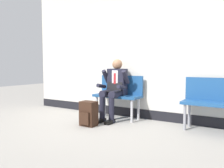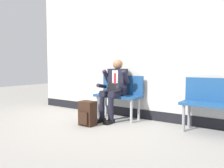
% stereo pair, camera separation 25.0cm
% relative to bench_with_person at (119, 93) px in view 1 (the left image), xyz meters
% --- Properties ---
extents(ground_plane, '(18.00, 18.00, 0.00)m').
position_rel_bench_with_person_xyz_m(ground_plane, '(-0.01, -0.35, -0.54)').
color(ground_plane, '#9E9991').
extents(station_wall, '(5.15, 0.14, 3.11)m').
position_rel_bench_with_person_xyz_m(station_wall, '(-0.01, 0.28, 1.00)').
color(station_wall, beige).
rests_on(station_wall, ground).
extents(bench_with_person, '(1.01, 0.42, 0.91)m').
position_rel_bench_with_person_xyz_m(bench_with_person, '(0.00, 0.00, 0.00)').
color(bench_with_person, navy).
rests_on(bench_with_person, ground).
extents(bench_empty, '(1.13, 0.42, 0.91)m').
position_rel_bench_with_person_xyz_m(bench_empty, '(1.94, 0.00, 0.01)').
color(bench_empty, navy).
rests_on(bench_empty, ground).
extents(person_seated, '(0.57, 0.70, 1.26)m').
position_rel_bench_with_person_xyz_m(person_seated, '(-0.00, -0.20, 0.13)').
color(person_seated, '#1E1E2D').
rests_on(person_seated, ground).
extents(backpack, '(0.30, 0.25, 0.46)m').
position_rel_bench_with_person_xyz_m(backpack, '(-0.15, -0.87, -0.32)').
color(backpack, '#331E14').
rests_on(backpack, ground).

